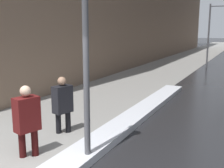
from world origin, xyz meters
TOP-DOWN VIEW (x-y plane):
  - sidewalk_slab at (-2.00, 15.00)m, footprint 4.00×80.00m
  - snow_bank_curb at (0.21, 4.22)m, footprint 0.69×9.20m
  - lamp_post at (0.39, 1.35)m, footprint 0.28×0.28m
  - traffic_light_near at (1.04, 16.81)m, footprint 1.31×0.37m
  - pedestrian_nearside at (-0.82, 1.00)m, footprint 0.41×0.55m
  - pedestrian_trailing at (-0.99, 2.42)m, footprint 0.40×0.53m

SIDE VIEW (x-z plane):
  - sidewalk_slab at x=-2.00m, z-range 0.00..0.01m
  - snow_bank_curb at x=0.21m, z-range 0.00..0.18m
  - pedestrian_trailing at x=-0.99m, z-range 0.08..1.54m
  - pedestrian_nearside at x=-0.82m, z-range 0.08..1.60m
  - lamp_post at x=0.39m, z-range 0.46..4.63m
  - traffic_light_near at x=1.04m, z-range 0.94..5.14m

